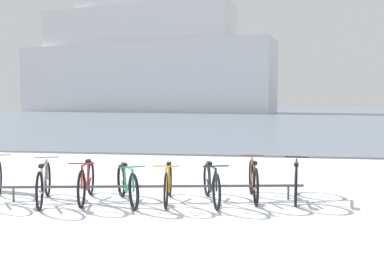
{
  "coord_description": "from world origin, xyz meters",
  "views": [
    {
      "loc": [
        1.16,
        -3.92,
        1.9
      ],
      "look_at": [
        -0.42,
        7.31,
        1.13
      ],
      "focal_mm": 38.04,
      "sensor_mm": 36.0,
      "label": 1
    }
  ],
  "objects_px": {
    "bicycle_5": "(211,184)",
    "bicycle_6": "(253,181)",
    "bicycle_2": "(86,182)",
    "bicycle_4": "(168,184)",
    "bicycle_3": "(127,185)",
    "ferry_ship": "(140,61)",
    "bicycle_7": "(296,182)",
    "bicycle_1": "(44,184)"
  },
  "relations": [
    {
      "from": "bicycle_5",
      "to": "bicycle_7",
      "type": "relative_size",
      "value": 1.0
    },
    {
      "from": "ferry_ship",
      "to": "bicycle_4",
      "type": "bearing_deg",
      "value": -74.31
    },
    {
      "from": "bicycle_4",
      "to": "bicycle_6",
      "type": "height_order",
      "value": "bicycle_6"
    },
    {
      "from": "bicycle_4",
      "to": "ferry_ship",
      "type": "bearing_deg",
      "value": 105.69
    },
    {
      "from": "bicycle_2",
      "to": "bicycle_4",
      "type": "relative_size",
      "value": 1.06
    },
    {
      "from": "bicycle_1",
      "to": "ferry_ship",
      "type": "distance_m",
      "value": 62.4
    },
    {
      "from": "bicycle_4",
      "to": "bicycle_3",
      "type": "bearing_deg",
      "value": -168.8
    },
    {
      "from": "bicycle_5",
      "to": "bicycle_6",
      "type": "bearing_deg",
      "value": 22.99
    },
    {
      "from": "bicycle_4",
      "to": "bicycle_5",
      "type": "distance_m",
      "value": 0.81
    },
    {
      "from": "bicycle_7",
      "to": "ferry_ship",
      "type": "xyz_separation_m",
      "value": [
        -19.17,
        59.24,
        8.2
      ]
    },
    {
      "from": "bicycle_1",
      "to": "bicycle_7",
      "type": "height_order",
      "value": "bicycle_1"
    },
    {
      "from": "bicycle_4",
      "to": "bicycle_5",
      "type": "height_order",
      "value": "bicycle_5"
    },
    {
      "from": "bicycle_4",
      "to": "bicycle_7",
      "type": "distance_m",
      "value": 2.44
    },
    {
      "from": "ferry_ship",
      "to": "bicycle_3",
      "type": "bearing_deg",
      "value": -75.01
    },
    {
      "from": "bicycle_4",
      "to": "bicycle_5",
      "type": "xyz_separation_m",
      "value": [
        0.8,
        0.12,
        0.0
      ]
    },
    {
      "from": "bicycle_4",
      "to": "bicycle_2",
      "type": "bearing_deg",
      "value": -176.12
    },
    {
      "from": "bicycle_1",
      "to": "bicycle_5",
      "type": "distance_m",
      "value": 3.1
    },
    {
      "from": "bicycle_7",
      "to": "bicycle_1",
      "type": "bearing_deg",
      "value": -169.1
    },
    {
      "from": "bicycle_5",
      "to": "bicycle_7",
      "type": "bearing_deg",
      "value": 15.19
    },
    {
      "from": "bicycle_3",
      "to": "bicycle_6",
      "type": "xyz_separation_m",
      "value": [
        2.31,
        0.59,
        0.03
      ]
    },
    {
      "from": "bicycle_1",
      "to": "bicycle_7",
      "type": "bearing_deg",
      "value": 10.9
    },
    {
      "from": "bicycle_5",
      "to": "bicycle_6",
      "type": "xyz_separation_m",
      "value": [
        0.78,
        0.33,
        0.02
      ]
    },
    {
      "from": "bicycle_2",
      "to": "bicycle_7",
      "type": "bearing_deg",
      "value": 9.42
    },
    {
      "from": "bicycle_2",
      "to": "ferry_ship",
      "type": "relative_size",
      "value": 0.04
    },
    {
      "from": "bicycle_2",
      "to": "bicycle_4",
      "type": "xyz_separation_m",
      "value": [
        1.55,
        0.1,
        -0.01
      ]
    },
    {
      "from": "bicycle_7",
      "to": "bicycle_5",
      "type": "bearing_deg",
      "value": -164.81
    },
    {
      "from": "bicycle_1",
      "to": "ferry_ship",
      "type": "bearing_deg",
      "value": 103.58
    },
    {
      "from": "bicycle_1",
      "to": "bicycle_2",
      "type": "height_order",
      "value": "bicycle_1"
    },
    {
      "from": "bicycle_3",
      "to": "ferry_ship",
      "type": "bearing_deg",
      "value": 104.99
    },
    {
      "from": "bicycle_2",
      "to": "bicycle_7",
      "type": "relative_size",
      "value": 1.02
    },
    {
      "from": "bicycle_1",
      "to": "bicycle_3",
      "type": "height_order",
      "value": "bicycle_1"
    },
    {
      "from": "bicycle_1",
      "to": "bicycle_7",
      "type": "relative_size",
      "value": 1.0
    },
    {
      "from": "bicycle_5",
      "to": "ferry_ship",
      "type": "relative_size",
      "value": 0.04
    },
    {
      "from": "bicycle_1",
      "to": "bicycle_2",
      "type": "relative_size",
      "value": 0.99
    },
    {
      "from": "bicycle_6",
      "to": "bicycle_3",
      "type": "bearing_deg",
      "value": -165.63
    },
    {
      "from": "bicycle_3",
      "to": "bicycle_6",
      "type": "height_order",
      "value": "bicycle_6"
    },
    {
      "from": "bicycle_6",
      "to": "ferry_ship",
      "type": "bearing_deg",
      "value": 107.2
    },
    {
      "from": "bicycle_6",
      "to": "bicycle_7",
      "type": "relative_size",
      "value": 1.0
    },
    {
      "from": "bicycle_3",
      "to": "bicycle_5",
      "type": "xyz_separation_m",
      "value": [
        1.54,
        0.26,
        0.01
      ]
    },
    {
      "from": "bicycle_2",
      "to": "bicycle_6",
      "type": "xyz_separation_m",
      "value": [
        3.12,
        0.55,
        0.01
      ]
    },
    {
      "from": "bicycle_5",
      "to": "bicycle_4",
      "type": "bearing_deg",
      "value": -171.64
    },
    {
      "from": "bicycle_4",
      "to": "bicycle_7",
      "type": "xyz_separation_m",
      "value": [
        2.38,
        0.55,
        0.01
      ]
    }
  ]
}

